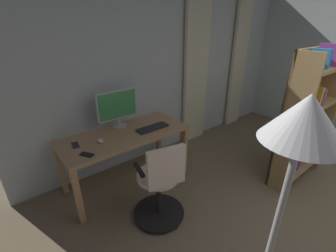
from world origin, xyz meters
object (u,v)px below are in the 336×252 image
office_chair (160,185)px  computer_monitor (117,106)px  computer_keyboard (153,128)px  desk (125,139)px  floor_lamp (292,167)px  bookshelf (305,117)px  cell_phone_face_up (75,145)px  computer_mouse (100,141)px  cell_phone_by_monitor (87,155)px

office_chair → computer_monitor: size_ratio=1.77×
computer_keyboard → desk: bearing=-17.1°
desk → office_chair: bearing=86.7°
computer_monitor → floor_lamp: (0.33, 2.24, 0.44)m
office_chair → floor_lamp: size_ratio=0.55×
bookshelf → office_chair: bearing=-14.7°
computer_keyboard → cell_phone_face_up: size_ratio=2.93×
desk → floor_lamp: size_ratio=0.88×
computer_mouse → cell_phone_face_up: computer_mouse is taller
cell_phone_face_up → floor_lamp: (-0.30, 2.08, 0.72)m
computer_mouse → floor_lamp: floor_lamp is taller
cell_phone_by_monitor → floor_lamp: (-0.27, 1.80, 0.72)m
cell_phone_by_monitor → computer_keyboard: bearing=154.8°
bookshelf → computer_keyboard: bearing=-38.1°
office_chair → computer_keyboard: (-0.39, -0.69, 0.28)m
computer_monitor → bookshelf: size_ratio=0.31×
desk → cell_phone_face_up: cell_phone_face_up is taller
computer_keyboard → computer_mouse: (0.68, -0.07, 0.01)m
office_chair → cell_phone_face_up: 1.05m
desk → computer_mouse: (0.33, 0.04, 0.11)m
desk → computer_keyboard: computer_keyboard is taller
cell_phone_face_up → desk: bearing=-178.6°
office_chair → desk: bearing=99.5°
cell_phone_face_up → bookshelf: bearing=158.9°
office_chair → bookshelf: size_ratio=0.55×
computer_mouse → cell_phone_by_monitor: size_ratio=0.69×
office_chair → computer_monitor: computer_monitor is taller
bookshelf → floor_lamp: bearing=18.4°
desk → computer_mouse: bearing=6.2°
desk → bookshelf: bookshelf is taller
cell_phone_by_monitor → bookshelf: bearing=124.1°
office_chair → bookshelf: 2.02m
office_chair → computer_mouse: 0.86m
office_chair → computer_mouse: bearing=123.2°
bookshelf → floor_lamp: 2.33m
computer_monitor → computer_mouse: 0.53m
desk → computer_monitor: (-0.05, -0.23, 0.37)m
computer_mouse → computer_monitor: bearing=-144.8°
computer_mouse → cell_phone_face_up: 0.27m
computer_keyboard → cell_phone_by_monitor: 0.90m
desk → computer_keyboard: bearing=162.9°
computer_mouse → computer_keyboard: bearing=174.0°
desk → office_chair: 0.82m
computer_monitor → bookshelf: (-1.82, 1.52, -0.13)m
office_chair → floor_lamp: floor_lamp is taller
office_chair → cell_phone_face_up: bearing=134.4°
computer_monitor → cell_phone_face_up: size_ratio=3.80×
computer_monitor → cell_phone_face_up: computer_monitor is taller
floor_lamp → cell_phone_face_up: bearing=-81.9°
computer_monitor → cell_phone_face_up: bearing=14.5°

